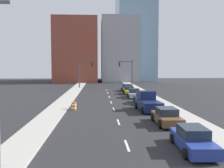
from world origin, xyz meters
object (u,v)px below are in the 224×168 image
at_px(traffic_barrel, 74,106).
at_px(sedan_teal, 127,88).
at_px(sedan_green, 143,98).
at_px(sedan_brown, 167,117).
at_px(sedan_yellow, 129,90).
at_px(pickup_truck_navy, 148,103).
at_px(traffic_signal_left, 83,70).
at_px(traffic_signal_right, 129,70).
at_px(sedan_silver, 134,94).
at_px(sedan_blue, 193,139).

bearing_deg(traffic_barrel, sedan_teal, 68.34).
xyz_separation_m(traffic_barrel, sedan_green, (9.13, 4.84, 0.20)).
height_order(sedan_brown, sedan_yellow, sedan_brown).
distance_m(pickup_truck_navy, sedan_yellow, 17.67).
bearing_deg(sedan_green, pickup_truck_navy, -97.37).
bearing_deg(traffic_signal_left, sedan_brown, -75.54).
bearing_deg(sedan_green, traffic_signal_right, 84.92).
xyz_separation_m(pickup_truck_navy, sedan_green, (0.46, 5.71, -0.23)).
bearing_deg(sedan_silver, traffic_barrel, -125.51).
height_order(sedan_blue, sedan_yellow, sedan_blue).
bearing_deg(sedan_yellow, traffic_signal_left, 127.80).
height_order(sedan_blue, sedan_teal, sedan_blue).
xyz_separation_m(traffic_signal_left, sedan_blue, (9.35, -44.29, -3.58)).
relative_size(traffic_barrel, sedan_yellow, 0.21).
height_order(pickup_truck_navy, sedan_yellow, pickup_truck_navy).
distance_m(traffic_signal_left, traffic_barrel, 29.83).
bearing_deg(traffic_signal_left, sedan_silver, -62.71).
height_order(traffic_signal_left, sedan_yellow, traffic_signal_left).
relative_size(sedan_blue, sedan_brown, 1.04).
xyz_separation_m(traffic_barrel, sedan_brown, (8.96, -7.80, 0.21)).
distance_m(sedan_blue, pickup_truck_navy, 13.84).
height_order(sedan_brown, sedan_teal, sedan_brown).
xyz_separation_m(sedan_brown, pickup_truck_navy, (-0.29, 6.93, 0.22)).
relative_size(sedan_brown, sedan_silver, 0.98).
bearing_deg(traffic_barrel, traffic_signal_right, 71.07).
bearing_deg(sedan_yellow, traffic_barrel, -115.58).
relative_size(traffic_barrel, sedan_green, 0.20).
height_order(traffic_signal_right, traffic_barrel, traffic_signal_right).
bearing_deg(sedan_silver, sedan_brown, -87.03).
height_order(sedan_green, sedan_silver, sedan_green).
xyz_separation_m(sedan_brown, sedan_green, (0.17, 12.64, -0.01)).
relative_size(sedan_brown, pickup_truck_navy, 0.86).
relative_size(traffic_signal_left, traffic_barrel, 7.07).
bearing_deg(sedan_blue, pickup_truck_navy, 92.73).
height_order(traffic_signal_left, sedan_silver, traffic_signal_left).
bearing_deg(traffic_signal_right, sedan_yellow, -96.65).
height_order(sedan_brown, sedan_silver, sedan_brown).
bearing_deg(pickup_truck_navy, traffic_barrel, 171.02).
height_order(traffic_signal_left, sedan_brown, traffic_signal_left).
xyz_separation_m(pickup_truck_navy, sedan_yellow, (-0.02, 17.67, -0.26)).
distance_m(traffic_barrel, sedan_brown, 11.88).
bearing_deg(sedan_blue, traffic_signal_right, 90.82).
xyz_separation_m(sedan_brown, sedan_yellow, (-0.31, 24.60, -0.04)).
distance_m(sedan_silver, sedan_teal, 11.17).
bearing_deg(traffic_barrel, traffic_signal_left, 91.32).
bearing_deg(sedan_green, traffic_signal_left, 108.89).
relative_size(traffic_barrel, pickup_truck_navy, 0.18).
bearing_deg(sedan_green, sedan_yellow, 89.56).
height_order(sedan_blue, sedan_brown, sedan_brown).
height_order(traffic_signal_right, sedan_blue, traffic_signal_right).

